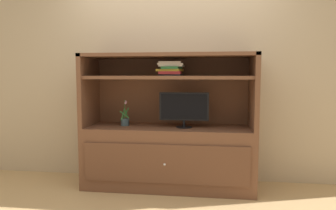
{
  "coord_description": "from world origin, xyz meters",
  "views": [
    {
      "loc": [
        0.46,
        -3.06,
        1.27
      ],
      "look_at": [
        0.0,
        0.35,
        0.94
      ],
      "focal_mm": 33.56,
      "sensor_mm": 36.0,
      "label": 1
    }
  ],
  "objects_px": {
    "tv_monitor": "(184,108)",
    "magazine_stack": "(171,69)",
    "media_console": "(169,144)",
    "potted_plant": "(125,121)"
  },
  "relations": [
    {
      "from": "tv_monitor",
      "to": "magazine_stack",
      "type": "height_order",
      "value": "magazine_stack"
    },
    {
      "from": "media_console",
      "to": "magazine_stack",
      "type": "xyz_separation_m",
      "value": [
        0.02,
        -0.0,
        0.85
      ]
    },
    {
      "from": "tv_monitor",
      "to": "potted_plant",
      "type": "relative_size",
      "value": 1.83
    },
    {
      "from": "media_console",
      "to": "tv_monitor",
      "type": "relative_size",
      "value": 3.48
    },
    {
      "from": "magazine_stack",
      "to": "tv_monitor",
      "type": "bearing_deg",
      "value": -15.45
    },
    {
      "from": "media_console",
      "to": "magazine_stack",
      "type": "height_order",
      "value": "media_console"
    },
    {
      "from": "tv_monitor",
      "to": "potted_plant",
      "type": "bearing_deg",
      "value": 176.08
    },
    {
      "from": "media_console",
      "to": "potted_plant",
      "type": "bearing_deg",
      "value": 179.87
    },
    {
      "from": "magazine_stack",
      "to": "media_console",
      "type": "bearing_deg",
      "value": 171.51
    },
    {
      "from": "tv_monitor",
      "to": "magazine_stack",
      "type": "bearing_deg",
      "value": 164.55
    }
  ]
}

